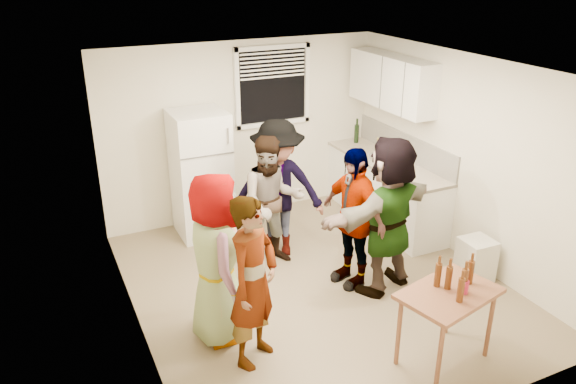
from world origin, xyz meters
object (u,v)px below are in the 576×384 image
guest_back_left (273,261)px  guest_grey (220,334)px  kettle (380,159)px  beer_bottle_counter (398,171)px  guest_back_right (278,252)px  guest_orange (383,286)px  blue_cup (408,184)px  wine_bottle (356,142)px  guest_stripe (255,357)px  trash_bin (476,260)px  refrigerator (201,174)px  serving_table (441,359)px  beer_bottle_table (447,288)px  guest_black (350,281)px  red_cup (463,292)px

guest_back_left → guest_grey: bearing=-121.1°
kettle → beer_bottle_counter: size_ratio=1.12×
beer_bottle_counter → guest_grey: bearing=-158.5°
guest_back_right → guest_orange: 1.47m
guest_back_left → blue_cup: bearing=-0.8°
wine_bottle → guest_grey: bearing=-141.5°
wine_bottle → guest_stripe: wine_bottle is taller
trash_bin → guest_back_right: (-1.81, 1.58, -0.25)m
refrigerator → kettle: (2.40, -0.64, 0.05)m
guest_back_left → serving_table: bearing=-60.9°
wine_bottle → guest_orange: (-1.06, -2.38, -0.90)m
beer_bottle_counter → beer_bottle_table: bearing=-115.5°
guest_back_right → beer_bottle_counter: bearing=19.8°
beer_bottle_counter → guest_black: beer_bottle_counter is taller
beer_bottle_counter → trash_bin: 1.57m
trash_bin → kettle: bearing=92.7°
guest_grey → guest_orange: bearing=-83.8°
trash_bin → red_cup: bearing=-138.7°
beer_bottle_table → guest_black: size_ratio=0.14×
guest_orange → guest_grey: bearing=-14.7°
beer_bottle_table → red_cup: (0.08, -0.11, 0.00)m
wine_bottle → guest_back_left: bearing=-146.5°
blue_cup → trash_bin: (0.30, -0.99, -0.65)m
serving_table → guest_grey: size_ratio=0.51×
guest_back_left → guest_back_right: guest_back_right is taller
kettle → guest_back_left: size_ratio=0.15×
beer_bottle_counter → guest_black: size_ratio=0.13×
refrigerator → guest_back_left: 1.52m
refrigerator → guest_grey: 2.49m
guest_back_right → trash_bin: bearing=-16.0°
guest_orange → beer_bottle_table: bearing=64.3°
red_cup → guest_back_right: bearing=103.6°
kettle → guest_grey: kettle is taller
blue_cup → guest_back_right: 1.85m
guest_stripe → guest_back_left: size_ratio=1.02×
wine_bottle → beer_bottle_table: 3.85m
guest_grey → guest_orange: guest_grey is taller
guest_stripe → guest_back_right: guest_back_right is taller
beer_bottle_table → guest_grey: size_ratio=0.13×
red_cup → guest_grey: red_cup is taller
guest_back_left → guest_black: guest_back_left is taller
kettle → guest_stripe: kettle is taller
guest_grey → guest_back_right: bearing=-38.6°
trash_bin → serving_table: bearing=-142.7°
beer_bottle_counter → guest_orange: (-0.91, -1.10, -0.90)m
wine_bottle → kettle: bearing=-97.2°
red_cup → wine_bottle: bearing=72.4°
blue_cup → guest_back_right: blue_cup is taller
guest_grey → guest_back_left: (1.07, 1.12, 0.00)m
blue_cup → beer_bottle_table: blue_cup is taller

